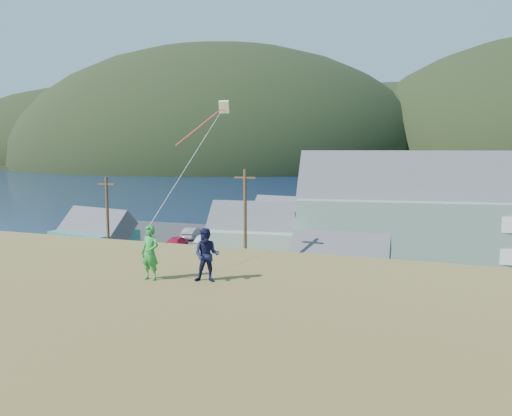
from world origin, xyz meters
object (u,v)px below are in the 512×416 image
Objects in this scene: shed_teal at (94,236)px; shed_palegreen_far at (288,219)px; wharf at (326,223)px; kite_flyer_green at (150,253)px; shed_palegreen_near at (260,236)px; lodge at (500,214)px; kite_flyer_navy at (207,255)px; shed_white at (339,267)px.

shed_palegreen_far reaches higher than shed_teal.
shed_palegreen_far is at bearing -103.64° from wharf.
wharf is 14.80× the size of kite_flyer_green.
lodge is at bearing 10.86° from shed_palegreen_near.
kite_flyer_green is at bearing -38.53° from shed_teal.
kite_flyer_green is 1.84m from kite_flyer_navy.
wharf is 59.05m from kite_flyer_green.
shed_palegreen_far is 5.91× the size of kite_flyer_navy.
shed_teal is 1.17× the size of shed_white.
wharf is at bearing 101.92° from kite_flyer_green.
shed_teal is 24.13m from shed_palegreen_far.
wharf is 11.53m from shed_palegreen_far.
wharf is at bearing 128.61° from lodge.
shed_palegreen_far is (-10.77, 23.34, 0.14)m from shed_white.
kite_flyer_navy is at bearing -91.50° from shed_white.
shed_white is at bearing 77.85° from kite_flyer_navy.
kite_flyer_navy is at bearing -79.61° from shed_palegreen_near.
shed_teal is at bearing 136.24° from kite_flyer_green.
shed_palegreen_near is at bearing -77.24° from shed_palegreen_far.
kite_flyer_navy is at bearing 18.31° from kite_flyer_green.
shed_white is 25.71m from shed_palegreen_far.
shed_palegreen_near reaches higher than shed_palegreen_far.
kite_flyer_navy is (10.74, -46.78, 5.60)m from shed_palegreen_far.
lodge reaches higher than shed_teal.
wharf is at bearing 101.81° from shed_white.
kite_flyer_green is at bearing -83.86° from wharf.
shed_palegreen_near is 12.47m from shed_white.
shed_palegreen_near is at bearing 94.29° from kite_flyer_navy.
kite_flyer_navy reaches higher than shed_palegreen_near.
wharf is 34.72m from shed_teal.
shed_white reaches higher than wharf.
shed_palegreen_near reaches higher than wharf.
kite_flyer_navy reaches higher than shed_teal.
shed_teal is at bearing -122.90° from shed_palegreen_far.
shed_palegreen_near is (-22.01, -6.66, -2.39)m from lodge.
lodge is 19.77m from shed_white.
kite_flyer_green is at bearing -179.55° from kite_flyer_navy.
kite_flyer_navy is (1.80, 0.40, -0.02)m from kite_flyer_green.
shed_palegreen_far is at bearing 60.75° from shed_teal.
shed_white is 4.35× the size of kite_flyer_green.
shed_palegreen_far is at bearing 113.33° from shed_white.
shed_teal reaches higher than shed_white.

